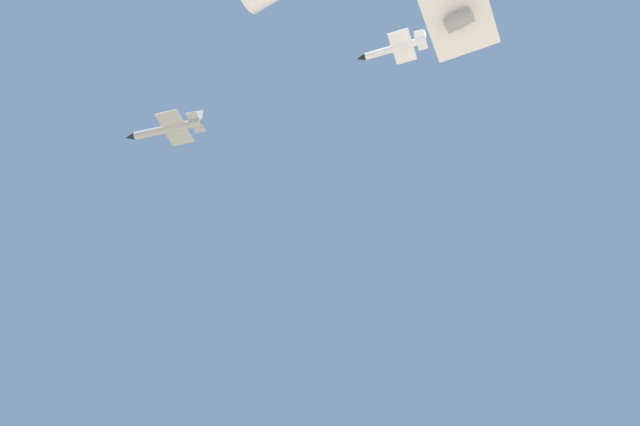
{
  "coord_description": "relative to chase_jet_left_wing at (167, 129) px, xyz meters",
  "views": [
    {
      "loc": [
        22.14,
        77.55,
        2.59
      ],
      "look_at": [
        -11.03,
        20.8,
        61.92
      ],
      "focal_mm": 39.13,
      "sensor_mm": 36.0,
      "label": 1
    }
  ],
  "objects": [
    {
      "name": "chase_jet_left_wing",
      "position": [
        0.0,
        0.0,
        0.0
      ],
      "size": [
        12.75,
        12.92,
        4.0
      ],
      "rotation": [
        0.0,
        0.0,
        -0.8
      ],
      "color": "#999EA3"
    },
    {
      "name": "chase_jet_right_wing",
      "position": [
        -38.0,
        21.74,
        26.05
      ],
      "size": [
        12.1,
        13.48,
        4.0
      ],
      "rotation": [
        0.0,
        0.0,
        -0.87
      ],
      "color": "silver"
    }
  ]
}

